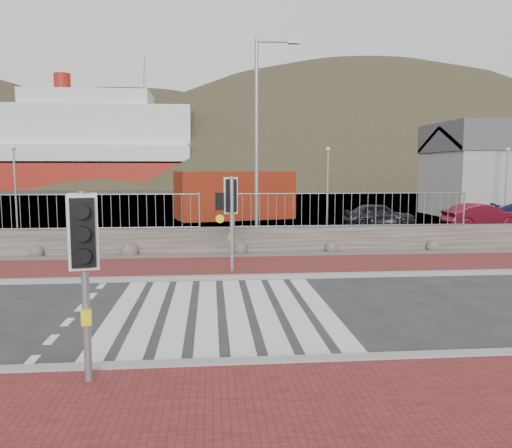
{
  "coord_description": "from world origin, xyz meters",
  "views": [
    {
      "loc": [
        -0.2,
        -10.21,
        2.97
      ],
      "look_at": [
        1.0,
        3.0,
        1.5
      ],
      "focal_mm": 35.0,
      "sensor_mm": 36.0,
      "label": 1
    }
  ],
  "objects": [
    {
      "name": "ground",
      "position": [
        0.0,
        0.0,
        0.0
      ],
      "size": [
        220.0,
        220.0,
        0.0
      ],
      "primitive_type": "plane",
      "color": "#28282B",
      "rests_on": "ground"
    },
    {
      "name": "shipping_container",
      "position": [
        1.2,
        19.47,
        1.41
      ],
      "size": [
        7.26,
        4.44,
        2.82
      ],
      "primitive_type": "cube",
      "rotation": [
        0.0,
        0.0,
        0.26
      ],
      "color": "maroon",
      "rests_on": "ground"
    },
    {
      "name": "car_b",
      "position": [
        13.3,
        13.46,
        0.62
      ],
      "size": [
        3.78,
        1.44,
        1.23
      ],
      "primitive_type": "imported",
      "rotation": [
        0.0,
        0.0,
        1.61
      ],
      "color": "#5C0D1B",
      "rests_on": "ground"
    },
    {
      "name": "zebra_crossing",
      "position": [
        -0.0,
        0.0,
        0.01
      ],
      "size": [
        4.62,
        5.6,
        0.01
      ],
      "color": "silver",
      "rests_on": "ground"
    },
    {
      "name": "traffic_signal_near",
      "position": [
        -1.89,
        -3.48,
        1.92
      ],
      "size": [
        0.42,
        0.31,
        2.67
      ],
      "rotation": [
        0.0,
        0.0,
        0.22
      ],
      "color": "gray",
      "rests_on": "ground"
    },
    {
      "name": "quay",
      "position": [
        0.0,
        27.9,
        0.0
      ],
      "size": [
        120.0,
        40.0,
        0.5
      ],
      "primitive_type": "cube",
      "color": "#4C4C4F",
      "rests_on": "ground"
    },
    {
      "name": "streetlight",
      "position": [
        1.61,
        8.09,
        4.27
      ],
      "size": [
        1.61,
        0.25,
        7.59
      ],
      "rotation": [
        0.0,
        0.0,
        -0.05
      ],
      "color": "gray",
      "rests_on": "ground"
    },
    {
      "name": "railing",
      "position": [
        0.0,
        7.15,
        1.82
      ],
      "size": [
        18.07,
        0.07,
        1.22
      ],
      "color": "gray",
      "rests_on": "stone_wall"
    },
    {
      "name": "hills_backdrop",
      "position": [
        6.74,
        87.9,
        -23.05
      ],
      "size": [
        254.0,
        90.0,
        100.0
      ],
      "color": "#2E301D",
      "rests_on": "ground"
    },
    {
      "name": "car_a",
      "position": [
        8.43,
        14.66,
        0.61
      ],
      "size": [
        3.67,
        1.7,
        1.22
      ],
      "primitive_type": "imported",
      "rotation": [
        0.0,
        0.0,
        1.5
      ],
      "color": "black",
      "rests_on": "ground"
    },
    {
      "name": "kerb_far",
      "position": [
        0.0,
        3.0,
        0.05
      ],
      "size": [
        40.0,
        0.25,
        0.12
      ],
      "primitive_type": "cube",
      "color": "gray",
      "rests_on": "ground"
    },
    {
      "name": "water",
      "position": [
        0.0,
        62.9,
        0.0
      ],
      "size": [
        220.0,
        50.0,
        0.05
      ],
      "primitive_type": "cube",
      "color": "#3F4C54",
      "rests_on": "ground"
    },
    {
      "name": "ferry",
      "position": [
        -24.65,
        67.9,
        5.36
      ],
      "size": [
        50.0,
        16.0,
        20.0
      ],
      "color": "maroon",
      "rests_on": "ground"
    },
    {
      "name": "kerb_near",
      "position": [
        0.0,
        -3.0,
        0.05
      ],
      "size": [
        40.0,
        0.25,
        0.12
      ],
      "primitive_type": "cube",
      "color": "gray",
      "rests_on": "ground"
    },
    {
      "name": "stone_wall",
      "position": [
        0.0,
        7.3,
        0.45
      ],
      "size": [
        40.0,
        0.6,
        0.9
      ],
      "primitive_type": "cube",
      "color": "#443E38",
      "rests_on": "ground"
    },
    {
      "name": "traffic_signal_far",
      "position": [
        0.35,
        3.75,
        1.99
      ],
      "size": [
        0.67,
        0.3,
        2.75
      ],
      "rotation": [
        0.0,
        0.0,
        3.31
      ],
      "color": "gray",
      "rests_on": "ground"
    },
    {
      "name": "sidewalk_far",
      "position": [
        0.0,
        4.5,
        0.04
      ],
      "size": [
        40.0,
        3.0,
        0.08
      ],
      "primitive_type": "cube",
      "color": "maroon",
      "rests_on": "ground"
    },
    {
      "name": "sidewalk_near",
      "position": [
        0.0,
        -5.0,
        0.04
      ],
      "size": [
        40.0,
        4.0,
        0.08
      ],
      "primitive_type": "cube",
      "color": "maroon",
      "rests_on": "ground"
    },
    {
      "name": "gravel_strip",
      "position": [
        0.0,
        6.5,
        0.03
      ],
      "size": [
        40.0,
        1.5,
        0.06
      ],
      "primitive_type": "cube",
      "color": "#59544C",
      "rests_on": "ground"
    }
  ]
}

